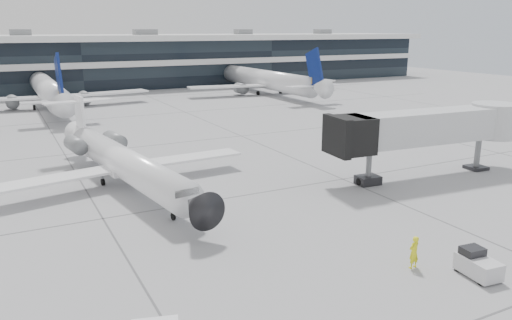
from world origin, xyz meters
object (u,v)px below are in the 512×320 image
regional_jet (122,161)px  baggage_tug (477,264)px  jet_bridge (436,127)px  ramp_worker (414,252)px

regional_jet → baggage_tug: size_ratio=11.54×
jet_bridge → ramp_worker: jet_bridge is taller
ramp_worker → baggage_tug: bearing=130.3°
baggage_tug → ramp_worker: bearing=142.4°
jet_bridge → ramp_worker: (-14.27, -12.32, -3.43)m
jet_bridge → baggage_tug: 19.17m
regional_jet → baggage_tug: 27.15m
regional_jet → ramp_worker: 24.15m
regional_jet → jet_bridge: size_ratio=1.45×
regional_jet → ramp_worker: (10.45, -21.74, -1.22)m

